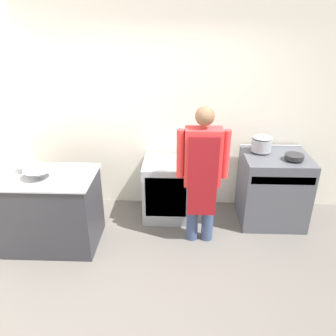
{
  "coord_description": "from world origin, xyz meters",
  "views": [
    {
      "loc": [
        0.2,
        -2.47,
        2.5
      ],
      "look_at": [
        0.07,
        0.97,
        0.92
      ],
      "focal_mm": 35.0,
      "sensor_mm": 36.0,
      "label": 1
    }
  ],
  "objects_px": {
    "person_cook": "(202,170)",
    "saute_pan": "(294,157)",
    "fridge_unit": "(167,189)",
    "stock_pot": "(262,143)",
    "stove": "(273,189)",
    "mixing_bowl": "(38,174)"
  },
  "relations": [
    {
      "from": "fridge_unit",
      "to": "stock_pot",
      "type": "distance_m",
      "value": 1.37
    },
    {
      "from": "stove",
      "to": "mixing_bowl",
      "type": "xyz_separation_m",
      "value": [
        -2.77,
        -0.66,
        0.48
      ]
    },
    {
      "from": "person_cook",
      "to": "saute_pan",
      "type": "bearing_deg",
      "value": 17.29
    },
    {
      "from": "mixing_bowl",
      "to": "stove",
      "type": "bearing_deg",
      "value": 13.37
    },
    {
      "from": "fridge_unit",
      "to": "person_cook",
      "type": "distance_m",
      "value": 0.88
    },
    {
      "from": "stove",
      "to": "saute_pan",
      "type": "xyz_separation_m",
      "value": [
        0.16,
        -0.12,
        0.51
      ]
    },
    {
      "from": "fridge_unit",
      "to": "stove",
      "type": "bearing_deg",
      "value": -2.78
    },
    {
      "from": "saute_pan",
      "to": "fridge_unit",
      "type": "bearing_deg",
      "value": 172.98
    },
    {
      "from": "fridge_unit",
      "to": "stock_pot",
      "type": "height_order",
      "value": "stock_pot"
    },
    {
      "from": "stove",
      "to": "saute_pan",
      "type": "height_order",
      "value": "saute_pan"
    },
    {
      "from": "mixing_bowl",
      "to": "stock_pot",
      "type": "distance_m",
      "value": 2.7
    },
    {
      "from": "person_cook",
      "to": "mixing_bowl",
      "type": "distance_m",
      "value": 1.81
    },
    {
      "from": "stock_pot",
      "to": "saute_pan",
      "type": "xyz_separation_m",
      "value": [
        0.35,
        -0.25,
        -0.07
      ]
    },
    {
      "from": "person_cook",
      "to": "saute_pan",
      "type": "distance_m",
      "value": 1.18
    },
    {
      "from": "stock_pot",
      "to": "person_cook",
      "type": "bearing_deg",
      "value": -142.46
    },
    {
      "from": "stock_pot",
      "to": "saute_pan",
      "type": "distance_m",
      "value": 0.43
    },
    {
      "from": "stock_pot",
      "to": "fridge_unit",
      "type": "bearing_deg",
      "value": -177.23
    },
    {
      "from": "fridge_unit",
      "to": "mixing_bowl",
      "type": "distance_m",
      "value": 1.65
    },
    {
      "from": "stove",
      "to": "fridge_unit",
      "type": "bearing_deg",
      "value": 177.22
    },
    {
      "from": "stock_pot",
      "to": "mixing_bowl",
      "type": "bearing_deg",
      "value": -163.12
    },
    {
      "from": "mixing_bowl",
      "to": "saute_pan",
      "type": "distance_m",
      "value": 2.98
    },
    {
      "from": "stove",
      "to": "person_cook",
      "type": "height_order",
      "value": "person_cook"
    }
  ]
}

